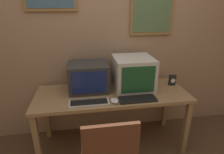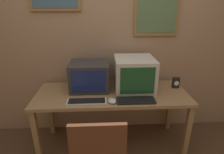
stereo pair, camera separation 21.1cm
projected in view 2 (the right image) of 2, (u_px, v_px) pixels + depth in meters
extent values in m
cube|color=tan|center=(110.00, 38.00, 2.36)|extent=(8.00, 0.05, 2.60)
cube|color=olive|center=(157.00, 12.00, 2.23)|extent=(0.54, 0.02, 0.57)
cube|color=#56754C|center=(157.00, 12.00, 2.22)|extent=(0.48, 0.01, 0.49)
cube|color=#99754C|center=(112.00, 94.00, 2.19)|extent=(1.76, 0.67, 0.04)
cube|color=#99754C|center=(37.00, 138.00, 2.02)|extent=(0.06, 0.06, 0.70)
cube|color=#99754C|center=(187.00, 133.00, 2.10)|extent=(0.06, 0.06, 0.70)
cube|color=#99754C|center=(50.00, 110.00, 2.55)|extent=(0.06, 0.06, 0.70)
cube|color=#99754C|center=(170.00, 107.00, 2.63)|extent=(0.06, 0.06, 0.70)
cube|color=#333333|center=(90.00, 76.00, 2.23)|extent=(0.46, 0.38, 0.33)
cube|color=navy|center=(89.00, 82.00, 2.05)|extent=(0.37, 0.01, 0.25)
cube|color=beige|center=(134.00, 74.00, 2.19)|extent=(0.45, 0.44, 0.39)
cube|color=#194C28|center=(138.00, 81.00, 1.98)|extent=(0.37, 0.01, 0.30)
cube|color=beige|center=(87.00, 102.00, 1.96)|extent=(0.41, 0.14, 0.02)
cube|color=black|center=(87.00, 101.00, 1.95)|extent=(0.38, 0.12, 0.00)
cube|color=black|center=(136.00, 100.00, 1.99)|extent=(0.41, 0.16, 0.02)
cube|color=black|center=(136.00, 99.00, 1.98)|extent=(0.37, 0.13, 0.00)
ellipsoid|color=silver|center=(113.00, 101.00, 1.95)|extent=(0.06, 0.10, 0.04)
ellipsoid|color=silver|center=(111.00, 101.00, 1.97)|extent=(0.07, 0.11, 0.04)
cube|color=black|center=(176.00, 83.00, 2.29)|extent=(0.08, 0.04, 0.13)
cylinder|color=white|center=(177.00, 83.00, 2.27)|extent=(0.06, 0.00, 0.06)
cube|color=brown|center=(99.00, 154.00, 1.66)|extent=(0.45, 0.45, 0.04)
cube|color=brown|center=(98.00, 150.00, 1.38)|extent=(0.42, 0.04, 0.45)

